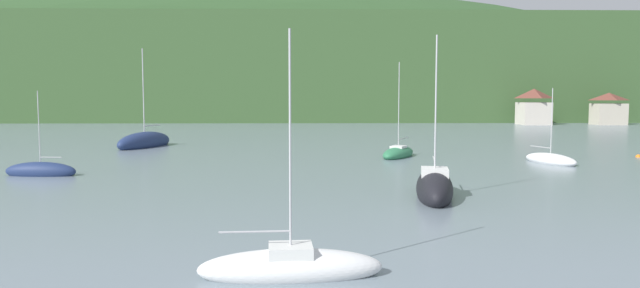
{
  "coord_description": "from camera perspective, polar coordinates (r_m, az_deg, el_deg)",
  "views": [
    {
      "loc": [
        -0.55,
        25.11,
        4.89
      ],
      "look_at": [
        0.0,
        51.22,
        2.71
      ],
      "focal_mm": 32.28,
      "sensor_mm": 36.0,
      "label": 1
    }
  ],
  "objects": [
    {
      "name": "shore_building_west",
      "position": [
        105.36,
        20.43,
        3.45
      ],
      "size": [
        4.97,
        4.92,
        6.15
      ],
      "color": "beige",
      "rests_on": "ground_plane"
    },
    {
      "name": "shore_building_westcentral",
      "position": [
        110.24,
        26.69,
        3.11
      ],
      "size": [
        5.23,
        3.86,
        5.46
      ],
      "color": "#BCB29E",
      "rests_on": "ground_plane"
    },
    {
      "name": "mooring_buoy_near",
      "position": [
        52.79,
        29.03,
        -1.14
      ],
      "size": [
        0.44,
        0.44,
        0.44
      ],
      "primitive_type": "sphere",
      "color": "orange",
      "rests_on": "ground_plane"
    },
    {
      "name": "sailboat_mid_3",
      "position": [
        15.94,
        -2.93,
        -12.07
      ],
      "size": [
        5.11,
        1.71,
        6.95
      ],
      "rotation": [
        0.0,
        0.0,
        0.06
      ],
      "color": "white",
      "rests_on": "ground_plane"
    },
    {
      "name": "sailboat_far_9",
      "position": [
        45.37,
        21.87,
        -1.47
      ],
      "size": [
        3.09,
        5.14,
        5.74
      ],
      "rotation": [
        0.0,
        0.0,
        5.04
      ],
      "color": "white",
      "rests_on": "ground_plane"
    },
    {
      "name": "wooded_hillside",
      "position": [
        135.31,
        -7.52,
        6.26
      ],
      "size": [
        352.0,
        53.41,
        48.7
      ],
      "color": "#38562D",
      "rests_on": "ground_plane"
    },
    {
      "name": "sailboat_far_10",
      "position": [
        46.65,
        7.77,
        -0.93
      ],
      "size": [
        4.07,
        5.63,
        7.89
      ],
      "rotation": [
        0.0,
        0.0,
        4.24
      ],
      "color": "#2D754C",
      "rests_on": "ground_plane"
    },
    {
      "name": "sailboat_mid_6",
      "position": [
        28.52,
        11.27,
        -4.27
      ],
      "size": [
        2.89,
        6.73,
        8.29
      ],
      "rotation": [
        0.0,
        0.0,
        4.53
      ],
      "color": "black",
      "rests_on": "ground_plane"
    },
    {
      "name": "sailboat_far_1",
      "position": [
        57.78,
        -16.99,
        0.17
      ],
      "size": [
        4.68,
        8.36,
        9.97
      ],
      "rotation": [
        0.0,
        0.0,
        4.41
      ],
      "color": "navy",
      "rests_on": "ground_plane"
    },
    {
      "name": "sailboat_mid_5",
      "position": [
        39.35,
        -25.95,
        -2.45
      ],
      "size": [
        4.54,
        1.53,
        5.54
      ],
      "rotation": [
        0.0,
        0.0,
        3.06
      ],
      "color": "navy",
      "rests_on": "ground_plane"
    }
  ]
}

